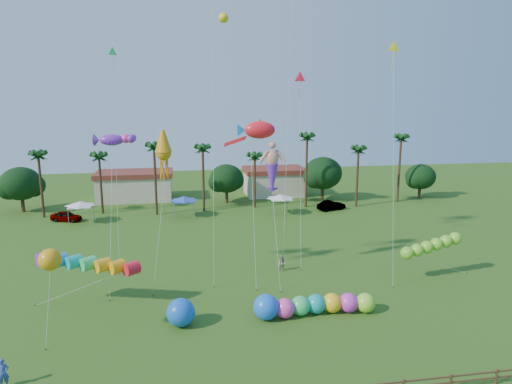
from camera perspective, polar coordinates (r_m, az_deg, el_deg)
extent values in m
plane|color=#285116|center=(33.23, 3.02, -19.01)|extent=(160.00, 160.00, 0.00)
cylinder|color=#3A2819|center=(71.72, -25.27, 0.60)|extent=(0.36, 0.36, 9.00)
cylinder|color=#3A2819|center=(70.97, -18.81, 0.79)|extent=(0.36, 0.36, 8.50)
cylinder|color=#3A2819|center=(68.01, -12.46, 1.33)|extent=(0.36, 0.36, 10.00)
cylinder|color=#3A2819|center=(69.02, -6.60, 1.47)|extent=(0.36, 0.36, 9.50)
cylinder|color=#3A2819|center=(70.97, -0.17, 1.21)|extent=(0.36, 0.36, 8.00)
cylinder|color=#3A2819|center=(71.48, 6.31, 2.44)|extent=(0.36, 0.36, 11.00)
cylinder|color=#3A2819|center=(73.29, 12.54, 1.67)|extent=(0.36, 0.36, 9.00)
cylinder|color=#3A2819|center=(78.27, 17.46, 2.59)|extent=(0.36, 0.36, 10.50)
sphere|color=#113814|center=(76.68, -27.34, 0.94)|extent=(5.88, 5.88, 5.88)
sphere|color=#113814|center=(74.35, -3.71, 1.70)|extent=(5.46, 5.46, 5.46)
sphere|color=#113814|center=(76.54, 8.37, 2.36)|extent=(6.30, 6.30, 6.30)
sphere|color=#113814|center=(82.60, 19.87, 1.81)|extent=(5.04, 5.04, 5.04)
cube|color=beige|center=(79.64, -14.87, 0.51)|extent=(12.00, 7.00, 4.00)
cube|color=beige|center=(80.94, 2.29, 1.08)|extent=(10.00, 7.00, 4.00)
pyramid|color=white|center=(66.82, -21.08, -1.34)|extent=(3.00, 3.00, 0.60)
pyramid|color=blue|center=(66.39, -9.00, -0.77)|extent=(3.00, 3.00, 0.60)
pyramid|color=white|center=(66.97, 3.07, -0.53)|extent=(3.00, 3.00, 0.60)
cube|color=brown|center=(31.38, 23.16, -20.98)|extent=(0.12, 0.12, 1.00)
cube|color=brown|center=(32.95, 27.84, -19.74)|extent=(0.12, 0.12, 1.00)
imported|color=#4C4C54|center=(68.96, -22.64, -2.81)|extent=(4.53, 2.89, 1.44)
imported|color=#4C4C54|center=(70.87, 9.40, -1.66)|extent=(4.71, 2.92, 1.46)
imported|color=#2F4DA7|center=(32.75, -29.07, -19.22)|extent=(0.77, 0.62, 1.85)
imported|color=gray|center=(45.95, 3.28, -8.90)|extent=(0.98, 0.94, 1.59)
sphere|color=#FF43B4|center=(36.90, 3.63, -14.30)|extent=(1.59, 1.59, 1.59)
sphere|color=#2FCB69|center=(37.39, 5.58, -13.96)|extent=(1.59, 1.59, 1.59)
sphere|color=teal|center=(37.84, 7.52, -13.69)|extent=(1.59, 1.59, 1.59)
sphere|color=yellow|center=(38.18, 9.49, -13.51)|extent=(1.59, 1.59, 1.59)
sphere|color=#DC33DA|center=(38.45, 11.49, -13.40)|extent=(1.59, 1.59, 1.59)
sphere|color=#94EF35|center=(38.72, 13.50, -13.31)|extent=(1.59, 1.59, 1.59)
sphere|color=blue|center=(36.52, 1.27, -14.18)|extent=(2.03, 2.03, 2.03)
sphere|color=blue|center=(36.00, -9.39, -14.64)|extent=(2.16, 2.16, 2.16)
cylinder|color=red|center=(39.14, -18.29, -9.24)|extent=(7.71, 4.66, 1.09)
cylinder|color=silver|center=(40.84, -20.86, -11.07)|extent=(8.16, 1.61, 3.38)
cylinder|color=brown|center=(43.16, -25.93, -12.56)|extent=(0.08, 0.08, 0.16)
ellipsoid|color=#75CC2D|center=(45.20, 18.36, -7.26)|extent=(6.59, 2.82, 1.42)
cylinder|color=silver|center=(47.50, 21.75, -8.32)|extent=(6.77, 0.59, 2.75)
cylinder|color=brown|center=(49.93, 24.83, -9.17)|extent=(0.08, 0.08, 0.16)
sphere|color=orange|center=(33.92, -24.35, -7.71)|extent=(1.71, 1.71, 1.50)
cylinder|color=silver|center=(34.87, -24.59, -12.76)|extent=(0.72, 0.62, 6.30)
cylinder|color=brown|center=(36.04, -24.83, -17.39)|extent=(0.08, 0.08, 0.16)
cylinder|color=silver|center=(41.97, 2.54, -4.71)|extent=(0.20, 4.97, 10.21)
cylinder|color=brown|center=(41.43, 3.09, -12.35)|extent=(0.08, 0.08, 0.16)
ellipsoid|color=#FD1C26|center=(43.50, 0.49, 7.76)|extent=(4.40, 1.47, 1.83)
cylinder|color=silver|center=(42.00, 0.27, -2.03)|extent=(1.22, 5.10, 13.97)
cylinder|color=brown|center=(41.76, 0.05, -12.12)|extent=(0.08, 0.08, 0.16)
cylinder|color=silver|center=(42.64, -5.36, 7.11)|extent=(0.92, 6.79, 27.15)
cylinder|color=brown|center=(42.59, -5.28, -11.68)|extent=(0.08, 0.08, 0.16)
cone|color=orange|center=(41.33, -11.48, 4.81)|extent=(1.64, 1.64, 4.29)
cylinder|color=silver|center=(41.05, -12.12, -3.93)|extent=(1.35, 3.05, 12.16)
cylinder|color=brown|center=(41.68, -12.77, -12.48)|extent=(0.08, 0.08, 0.16)
ellipsoid|color=purple|center=(42.19, -17.58, 6.23)|extent=(4.12, 3.34, 1.40)
cylinder|color=silver|center=(41.39, -17.70, -3.26)|extent=(0.49, 4.05, 13.33)
cylinder|color=brown|center=(41.71, -17.83, -12.76)|extent=(0.08, 0.08, 0.16)
cone|color=red|center=(47.45, 5.51, 14.01)|extent=(1.32, 0.37, 1.30)
cylinder|color=silver|center=(46.02, 5.58, 2.27)|extent=(0.61, 4.06, 18.90)
cylinder|color=brown|center=(46.55, 5.65, -9.60)|extent=(0.08, 0.08, 0.16)
cone|color=#ECF318|center=(44.06, 16.84, 16.91)|extent=(1.22, 0.35, 1.20)
cylinder|color=silver|center=(42.74, 16.79, 2.73)|extent=(0.35, 3.39, 21.31)
cylinder|color=brown|center=(44.06, 16.74, -11.33)|extent=(0.08, 0.08, 0.16)
cone|color=#37EC5F|center=(47.25, -17.48, 16.33)|extent=(0.94, 0.82, 1.04)
cylinder|color=silver|center=(45.96, -17.08, 3.24)|extent=(0.28, 3.18, 21.19)
cylinder|color=brown|center=(47.11, -16.70, -9.79)|extent=(0.08, 0.08, 0.16)
cylinder|color=silver|center=(49.97, 4.00, 9.10)|extent=(1.67, 4.20, 29.39)
cylinder|color=brown|center=(50.60, 3.41, -7.78)|extent=(0.08, 0.08, 0.16)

